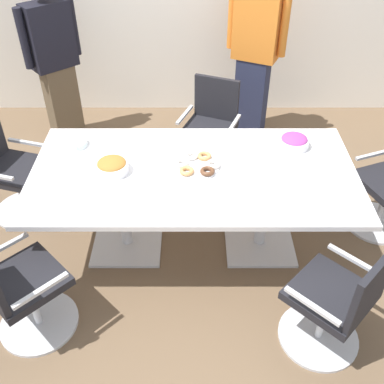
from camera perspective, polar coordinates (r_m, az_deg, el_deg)
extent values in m
cube|color=brown|center=(3.83, 0.00, -6.46)|extent=(10.00, 10.00, 0.01)
cube|color=white|center=(3.35, 0.00, 2.39)|extent=(2.40, 1.20, 0.04)
cube|color=silver|center=(3.86, -8.24, -6.24)|extent=(0.56, 0.56, 0.02)
cylinder|color=silver|center=(3.62, -8.75, -2.25)|extent=(0.09, 0.09, 0.69)
cube|color=silver|center=(3.86, 8.24, -6.19)|extent=(0.56, 0.56, 0.02)
cylinder|color=silver|center=(3.62, 8.75, -2.20)|extent=(0.09, 0.09, 0.69)
cylinder|color=silver|center=(4.62, 1.74, 2.98)|extent=(0.70, 0.70, 0.02)
cylinder|color=silver|center=(4.50, 1.79, 5.20)|extent=(0.05, 0.05, 0.41)
cube|color=black|center=(4.37, 1.85, 7.74)|extent=(0.60, 0.60, 0.06)
cube|color=black|center=(4.43, 2.87, 11.70)|extent=(0.42, 0.20, 0.42)
cube|color=silver|center=(4.25, 5.03, 8.47)|extent=(0.16, 0.35, 0.02)
cube|color=silver|center=(4.39, -1.16, 9.69)|extent=(0.16, 0.35, 0.02)
cylinder|color=silver|center=(4.39, -20.29, -2.14)|extent=(0.67, 0.67, 0.02)
cylinder|color=silver|center=(4.26, -20.92, 0.04)|extent=(0.05, 0.05, 0.41)
cube|color=black|center=(4.12, -21.65, 2.56)|extent=(0.57, 0.57, 0.06)
cube|color=silver|center=(4.22, -20.25, 5.79)|extent=(0.36, 0.13, 0.02)
cylinder|color=silver|center=(3.48, -18.76, -15.32)|extent=(0.76, 0.76, 0.02)
cylinder|color=silver|center=(3.32, -19.53, -13.12)|extent=(0.05, 0.05, 0.41)
cube|color=black|center=(3.14, -20.44, -10.47)|extent=(0.65, 0.65, 0.06)
cube|color=silver|center=(3.23, -22.97, -6.56)|extent=(0.28, 0.28, 0.02)
cube|color=silver|center=(2.90, -18.65, -11.70)|extent=(0.28, 0.28, 0.02)
cylinder|color=silver|center=(3.36, 15.38, -16.98)|extent=(0.76, 0.76, 0.02)
cylinder|color=silver|center=(3.19, 16.04, -14.80)|extent=(0.05, 0.05, 0.41)
cube|color=black|center=(3.01, 16.83, -12.15)|extent=(0.65, 0.65, 0.06)
cube|color=black|center=(2.80, 21.46, -11.11)|extent=(0.33, 0.34, 0.42)
cube|color=silver|center=(2.77, 14.68, -13.60)|extent=(0.28, 0.28, 0.02)
cube|color=silver|center=(3.09, 19.55, -8.00)|extent=(0.28, 0.28, 0.02)
cylinder|color=silver|center=(4.31, 21.95, -3.53)|extent=(0.70, 0.70, 0.02)
cylinder|color=silver|center=(4.17, 22.65, -1.35)|extent=(0.05, 0.05, 0.41)
cube|color=silver|center=(4.11, 21.73, 4.46)|extent=(0.35, 0.16, 0.02)
cube|color=brown|center=(5.18, -16.14, 10.75)|extent=(0.37, 0.36, 0.81)
cube|color=black|center=(4.89, -17.70, 18.19)|extent=(0.48, 0.45, 0.64)
cylinder|color=black|center=(4.99, -14.95, 19.46)|extent=(0.11, 0.11, 0.58)
cylinder|color=black|center=(4.79, -20.67, 17.53)|extent=(0.11, 0.11, 0.58)
cube|color=#232842|center=(5.01, 7.18, 11.62)|extent=(0.37, 0.32, 0.89)
cube|color=orange|center=(4.70, 8.00, 20.29)|extent=(0.49, 0.38, 0.71)
cylinder|color=orange|center=(4.63, 11.34, 20.08)|extent=(0.11, 0.11, 0.64)
cylinder|color=orange|center=(4.77, 4.81, 21.23)|extent=(0.11, 0.11, 0.64)
cylinder|color=white|center=(3.67, 12.47, 6.09)|extent=(0.23, 0.23, 0.07)
ellipsoid|color=#9E3D8E|center=(3.66, 12.55, 6.55)|extent=(0.21, 0.21, 0.06)
cylinder|color=white|center=(3.36, -10.21, 3.00)|extent=(0.24, 0.24, 0.08)
ellipsoid|color=#AD702D|center=(3.33, -10.28, 3.53)|extent=(0.21, 0.21, 0.07)
cylinder|color=white|center=(3.37, 0.45, 3.25)|extent=(0.33, 0.33, 0.01)
torus|color=white|center=(3.36, 2.45, 3.51)|extent=(0.11, 0.11, 0.03)
torus|color=tan|center=(3.45, 1.35, 4.55)|extent=(0.11, 0.11, 0.03)
torus|color=white|center=(3.45, -0.28, 4.61)|extent=(0.11, 0.11, 0.03)
torus|color=white|center=(3.37, -1.54, 3.67)|extent=(0.11, 0.11, 0.03)
torus|color=tan|center=(3.29, -0.88, 2.66)|extent=(0.11, 0.11, 0.03)
torus|color=brown|center=(3.29, 1.74, 2.63)|extent=(0.11, 0.11, 0.03)
cylinder|color=white|center=(3.73, -14.73, 5.66)|extent=(0.20, 0.20, 0.01)
cylinder|color=silver|center=(3.73, -14.75, 5.74)|extent=(0.20, 0.20, 0.01)
cylinder|color=white|center=(3.73, -14.76, 5.82)|extent=(0.20, 0.20, 0.01)
cylinder|color=silver|center=(3.72, -14.78, 5.89)|extent=(0.20, 0.20, 0.01)
cylinder|color=white|center=(3.72, -14.79, 5.97)|extent=(0.20, 0.20, 0.01)
cylinder|color=silver|center=(3.72, -14.81, 6.05)|extent=(0.20, 0.20, 0.01)
cylinder|color=white|center=(3.71, -14.82, 6.13)|extent=(0.20, 0.20, 0.01)
cylinder|color=silver|center=(3.71, -14.84, 6.20)|extent=(0.20, 0.20, 0.01)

